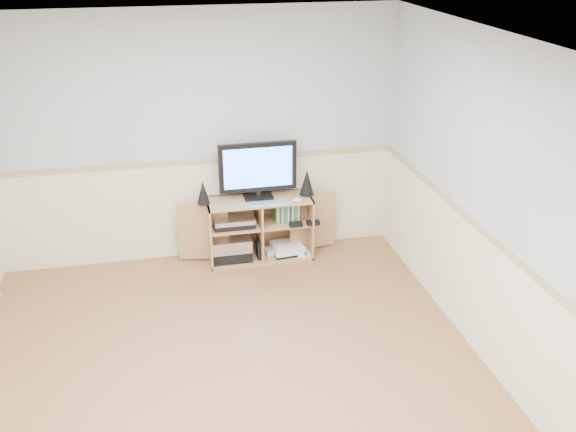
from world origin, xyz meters
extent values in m
cube|color=#A67749|center=(0.00, 0.00, -0.01)|extent=(4.00, 4.50, 0.02)
cube|color=white|center=(0.00, 0.00, 2.51)|extent=(4.00, 4.50, 0.02)
cube|color=#B3BDC3|center=(2.01, 0.00, 1.25)|extent=(0.02, 4.50, 2.50)
cube|color=#B3BDC3|center=(0.00, 2.26, 1.25)|extent=(4.00, 0.02, 2.50)
cube|color=beige|center=(0.00, 2.24, 0.50)|extent=(4.00, 0.01, 1.00)
cube|color=tan|center=(0.00, 2.23, 1.02)|extent=(4.00, 0.02, 0.04)
cube|color=tan|center=(0.57, 2.02, 0.01)|extent=(1.06, 0.40, 0.02)
cube|color=tan|center=(0.57, 2.02, 0.64)|extent=(1.06, 0.40, 0.02)
cube|color=tan|center=(0.05, 2.02, 0.33)|extent=(0.02, 0.40, 0.65)
cube|color=tan|center=(1.08, 2.02, 0.33)|extent=(0.02, 0.40, 0.65)
cube|color=tan|center=(0.57, 2.21, 0.33)|extent=(1.06, 0.02, 0.65)
cube|color=tan|center=(0.57, 2.02, 0.33)|extent=(0.02, 0.38, 0.61)
cube|color=tan|center=(0.30, 2.02, 0.38)|extent=(0.50, 0.36, 0.02)
cube|color=tan|center=(0.83, 2.02, 0.38)|extent=(0.50, 0.36, 0.02)
cube|color=tan|center=(-0.01, 2.07, 0.33)|extent=(0.50, 0.11, 0.61)
cube|color=tan|center=(1.14, 2.07, 0.33)|extent=(0.50, 0.11, 0.61)
cube|color=black|center=(0.57, 2.07, 0.66)|extent=(0.29, 0.18, 0.02)
cube|color=black|center=(0.57, 2.07, 0.70)|extent=(0.05, 0.04, 0.06)
cube|color=black|center=(0.57, 2.07, 0.98)|extent=(0.78, 0.05, 0.50)
cube|color=blue|center=(0.57, 2.04, 0.98)|extent=(0.68, 0.01, 0.41)
cone|color=black|center=(0.01, 2.04, 0.77)|extent=(0.13, 0.13, 0.23)
cone|color=black|center=(1.06, 2.04, 0.79)|extent=(0.15, 0.15, 0.27)
cube|color=silver|center=(0.61, 1.88, 0.66)|extent=(0.33, 0.17, 0.01)
ellipsoid|color=white|center=(0.93, 1.88, 0.67)|extent=(0.10, 0.07, 0.04)
cube|color=black|center=(0.26, 2.02, 0.07)|extent=(0.40, 0.30, 0.11)
cube|color=silver|center=(0.26, 2.02, 0.20)|extent=(0.40, 0.30, 0.13)
cube|color=black|center=(0.30, 2.02, 0.42)|extent=(0.40, 0.28, 0.05)
cube|color=silver|center=(0.30, 2.02, 0.46)|extent=(0.40, 0.28, 0.05)
cube|color=black|center=(0.54, 1.97, 0.12)|extent=(0.04, 0.14, 0.20)
cube|color=white|center=(0.73, 2.05, 0.04)|extent=(0.22, 0.18, 0.05)
cube|color=black|center=(0.85, 2.00, 0.04)|extent=(0.32, 0.27, 0.03)
cube|color=white|center=(0.85, 2.00, 0.09)|extent=(0.33, 0.29, 0.08)
cube|color=white|center=(1.05, 1.92, 0.04)|extent=(0.04, 0.14, 0.03)
cube|color=white|center=(1.03, 2.08, 0.04)|extent=(0.09, 0.15, 0.03)
cube|color=#3F8C3F|center=(0.85, 2.00, 0.48)|extent=(0.25, 0.13, 0.19)
cube|color=white|center=(1.00, 2.23, 0.60)|extent=(0.12, 0.03, 0.12)
camera|label=1|loc=(-0.42, -3.82, 3.16)|focal=40.00mm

